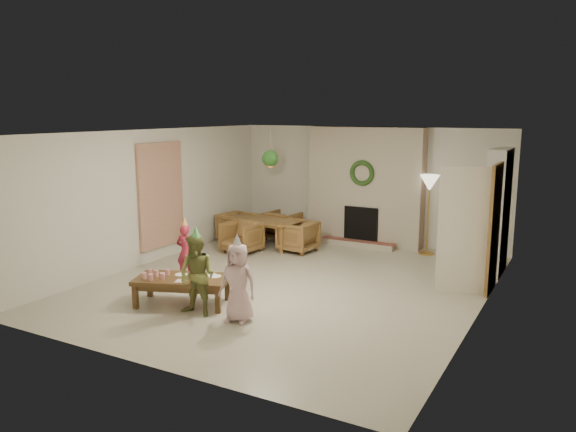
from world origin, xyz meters
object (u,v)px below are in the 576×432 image
Objects in this scene: dining_chair_far at (283,225)px; dining_chair_left at (237,227)px; dining_table at (263,232)px; dining_chair_near at (242,237)px; child_red at (186,252)px; child_pink at (238,283)px; coffee_table_top at (182,279)px; child_plaid at (197,276)px; dining_chair_right at (298,236)px.

dining_chair_left is (-0.79, -0.63, 0.00)m from dining_chair_far.
dining_table is 0.72m from dining_chair_near.
child_pink is (1.85, -1.18, 0.07)m from child_red.
dining_chair_left is 0.73× the size of child_red.
coffee_table_top is at bearing -151.14° from dining_chair_left.
child_red is 1.78m from child_plaid.
dining_chair_left and dining_chair_right have the same top height.
dining_chair_near is 1.00× the size of dining_chair_far.
coffee_table_top is at bearing -66.22° from dining_chair_near.
dining_chair_right is 0.64× the size of child_pink.
child_plaid is (1.35, -3.99, 0.29)m from dining_table.
dining_table is 0.90m from dining_chair_right.
child_plaid is at bearing -47.89° from coffee_table_top.
child_pink is (0.62, 0.09, -0.03)m from child_plaid.
child_red is 0.88× the size of child_pink.
child_plaid is (0.46, -3.89, 0.26)m from dining_chair_right.
dining_chair_far and dining_chair_left have the same top height.
child_red is at bearing -78.15° from dining_chair_near.
dining_table reaches higher than coffee_table_top.
dining_chair_left is at bearing -82.75° from child_red.
child_plaid reaches higher than dining_chair_right.
child_pink reaches higher than child_red.
coffee_table_top is at bearing -70.53° from dining_table.
dining_chair_far is 0.64× the size of child_pink.
child_pink reaches higher than coffee_table_top.
child_plaid is (2.06, -4.07, 0.26)m from dining_chair_left.
dining_chair_right is at bearing 38.66° from dining_chair_near.
dining_chair_near is at bearing -51.34° from dining_chair_right.
dining_table is at bearing 82.47° from coffee_table_top.
dining_chair_near is 0.51× the size of coffee_table_top.
dining_chair_far is at bearing -128.66° from dining_chair_right.
dining_table is 1.70× the size of child_red.
child_pink is at bearing 118.62° from dining_chair_far.
dining_table is 4.22m from child_plaid.
dining_table is 1.50× the size of child_pink.
child_plaid is 0.63m from child_pink.
dining_chair_left reaches higher than dining_table.
coffee_table_top is 1.17× the size of child_plaid.
dining_chair_left is 2.92m from child_red.
child_pink is (1.08, -3.80, 0.23)m from dining_chair_right.
dining_chair_far is 1.01m from dining_chair_left.
dining_chair_far is 0.51× the size of coffee_table_top.
dining_table is 3.85m from coffee_table_top.
dining_chair_right is 2.73m from child_red.
dining_table is 1.20× the size of coffee_table_top.
coffee_table_top is 1.28m from child_red.
dining_chair_left is at bearing 91.86° from coffee_table_top.
child_pink is (1.09, -0.15, 0.16)m from coffee_table_top.
dining_chair_far is at bearing 105.18° from child_pink.
child_red is (0.03, -3.42, 0.16)m from dining_chair_far.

